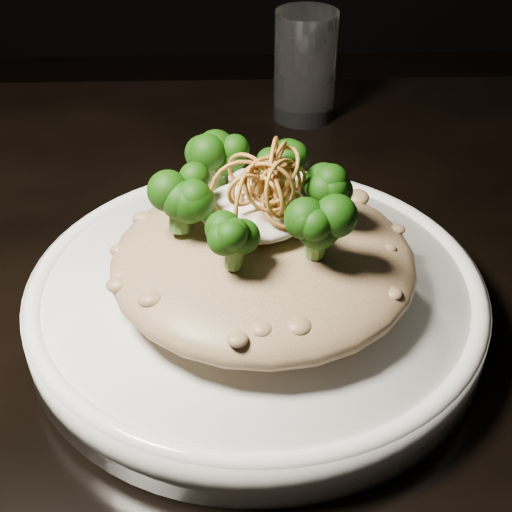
{
  "coord_description": "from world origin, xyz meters",
  "views": [
    {
      "loc": [
        -0.02,
        -0.43,
        1.09
      ],
      "look_at": [
        -0.01,
        -0.04,
        0.81
      ],
      "focal_mm": 50.0,
      "sensor_mm": 36.0,
      "label": 1
    }
  ],
  "objects": [
    {
      "name": "table",
      "position": [
        0.0,
        0.0,
        0.67
      ],
      "size": [
        1.1,
        0.8,
        0.75
      ],
      "color": "black",
      "rests_on": "ground"
    },
    {
      "name": "plate",
      "position": [
        -0.01,
        -0.04,
        0.77
      ],
      "size": [
        0.32,
        0.32,
        0.03
      ],
      "primitive_type": "cylinder",
      "color": "white",
      "rests_on": "table"
    },
    {
      "name": "risotto",
      "position": [
        -0.0,
        -0.05,
        0.81
      ],
      "size": [
        0.21,
        0.21,
        0.05
      ],
      "primitive_type": "ellipsoid",
      "color": "brown",
      "rests_on": "plate"
    },
    {
      "name": "broccoli",
      "position": [
        -0.0,
        -0.04,
        0.86
      ],
      "size": [
        0.15,
        0.15,
        0.05
      ],
      "primitive_type": null,
      "color": "black",
      "rests_on": "risotto"
    },
    {
      "name": "cheese",
      "position": [
        -0.01,
        -0.04,
        0.84
      ],
      "size": [
        0.07,
        0.07,
        0.02
      ],
      "primitive_type": "ellipsoid",
      "color": "silver",
      "rests_on": "risotto"
    },
    {
      "name": "shallots",
      "position": [
        -0.0,
        -0.04,
        0.87
      ],
      "size": [
        0.06,
        0.06,
        0.04
      ],
      "primitive_type": null,
      "color": "brown",
      "rests_on": "cheese"
    },
    {
      "name": "drinking_glass",
      "position": [
        0.05,
        0.29,
        0.81
      ],
      "size": [
        0.09,
        0.09,
        0.12
      ],
      "primitive_type": "cylinder",
      "rotation": [
        0.0,
        0.0,
        -0.42
      ],
      "color": "silver",
      "rests_on": "table"
    }
  ]
}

